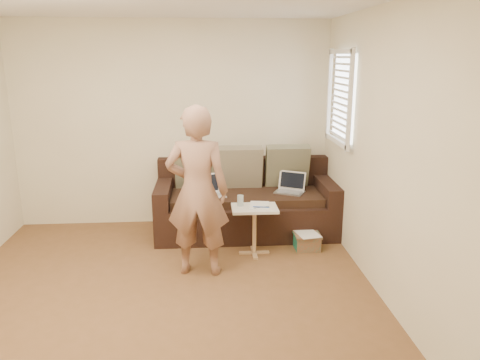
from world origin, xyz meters
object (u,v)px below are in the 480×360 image
Objects in this scene: laptop_white at (209,197)px; side_table at (254,230)px; laptop_silver at (289,193)px; drinking_glass at (240,201)px; sofa at (246,200)px; striped_box at (307,241)px; person at (197,191)px.

laptop_white is 0.64× the size of side_table.
laptop_silver is 0.97× the size of laptop_white.
side_table is 0.37m from drinking_glass.
sofa is 7.35× the size of striped_box.
drinking_glass is 0.93m from striped_box.
laptop_silver is 0.68m from striped_box.
sofa is 4.00× the size of side_table.
person is 14.36× the size of drinking_glass.
laptop_white is at bearing 133.17° from side_table.
side_table is at bearing -20.75° from drinking_glass.
laptop_white is 0.21× the size of person.
sofa is 0.93m from striped_box.
laptop_white is 1.00m from person.
laptop_silver is 0.62× the size of side_table.
striped_box is (1.11, -0.42, -0.43)m from laptop_white.
person is 3.14× the size of side_table.
laptop_white reaches higher than laptop_silver.
laptop_silver is at bearing -13.89° from laptop_white.
sofa reaches higher than drinking_glass.
striped_box is at bearing -150.40° from person.
person is at bearing -157.48° from striped_box.
side_table is 1.84× the size of striped_box.
person reaches higher than striped_box.
sofa reaches higher than laptop_silver.
person is (-1.11, -1.03, 0.34)m from laptop_silver.
laptop_white is at bearing 159.04° from striped_box.
striped_box is at bearing 2.94° from drinking_glass.
laptop_silver is 0.20× the size of person.
laptop_white is 1.18× the size of striped_box.
striped_box is (0.62, 0.10, -0.18)m from side_table.
person is at bearing -146.02° from side_table.
laptop_silver is 0.83m from side_table.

